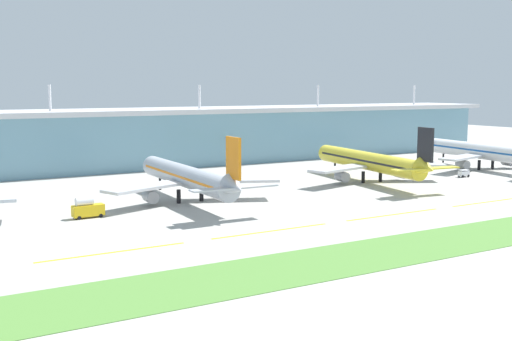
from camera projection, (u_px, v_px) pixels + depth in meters
The scene contains 12 objects.
ground_plane at pixel (373, 206), 160.56m from camera, with size 600.00×600.00×0.00m, color #A8A59E.
terminal_building at pixel (194, 135), 250.31m from camera, with size 288.00×34.00×30.76m.
airliner_near_middle at pixel (188, 177), 166.69m from camera, with size 48.76×63.77×18.90m.
airliner_far_middle at pixel (370, 162), 201.79m from camera, with size 48.34×64.99×18.90m.
airliner_farthest at pixel (484, 152), 232.96m from camera, with size 48.45×64.71×18.90m.
taxiway_stripe_west at pixel (113, 252), 115.75m from camera, with size 28.00×0.70×0.04m, color yellow.
taxiway_stripe_mid_west at pixel (271, 231), 132.87m from camera, with size 28.00×0.70×0.04m, color yellow.
taxiway_stripe_centre at pixel (393, 215), 150.00m from camera, with size 28.00×0.70×0.04m, color yellow.
taxiway_stripe_mid_east at pixel (491, 202), 167.13m from camera, with size 28.00×0.70×0.04m, color yellow.
grass_verge at pixel (489, 234), 130.17m from camera, with size 300.00×18.00×0.10m, color #518438.
baggage_cart at pixel (464, 173), 212.35m from camera, with size 3.73×2.24×2.48m.
fuel_truck at pixel (87, 208), 146.03m from camera, with size 7.30×2.92×4.95m.
Camera 1 is at (-105.85, -121.02, 29.88)m, focal length 44.62 mm.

